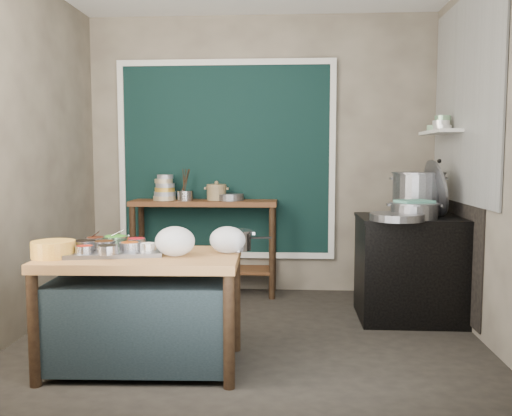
# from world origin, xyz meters

# --- Properties ---
(floor) EXTENTS (3.50, 3.00, 0.02)m
(floor) POSITION_xyz_m (0.00, 0.00, -0.01)
(floor) COLOR #2B2720
(floor) RESTS_ON ground
(back_wall) EXTENTS (3.50, 0.02, 2.80)m
(back_wall) POSITION_xyz_m (0.00, 1.51, 1.40)
(back_wall) COLOR gray
(back_wall) RESTS_ON floor
(left_wall) EXTENTS (0.02, 3.00, 2.80)m
(left_wall) POSITION_xyz_m (-1.76, 0.00, 1.40)
(left_wall) COLOR gray
(left_wall) RESTS_ON floor
(right_wall) EXTENTS (0.02, 3.00, 2.80)m
(right_wall) POSITION_xyz_m (1.76, 0.00, 1.40)
(right_wall) COLOR gray
(right_wall) RESTS_ON floor
(curtain_panel) EXTENTS (2.10, 0.02, 1.90)m
(curtain_panel) POSITION_xyz_m (-0.35, 1.47, 1.35)
(curtain_panel) COLOR black
(curtain_panel) RESTS_ON back_wall
(curtain_frame) EXTENTS (2.22, 0.03, 2.02)m
(curtain_frame) POSITION_xyz_m (-0.35, 1.46, 1.35)
(curtain_frame) COLOR beige
(curtain_frame) RESTS_ON back_wall
(tile_panel) EXTENTS (0.02, 1.70, 1.70)m
(tile_panel) POSITION_xyz_m (1.74, 0.55, 1.85)
(tile_panel) COLOR #B2B2AA
(tile_panel) RESTS_ON right_wall
(soot_patch) EXTENTS (0.01, 1.30, 1.30)m
(soot_patch) POSITION_xyz_m (1.74, 0.65, 0.70)
(soot_patch) COLOR black
(soot_patch) RESTS_ON right_wall
(wall_shelf) EXTENTS (0.22, 0.70, 0.03)m
(wall_shelf) POSITION_xyz_m (1.63, 0.85, 1.60)
(wall_shelf) COLOR beige
(wall_shelf) RESTS_ON right_wall
(prep_table) EXTENTS (1.28, 0.77, 0.75)m
(prep_table) POSITION_xyz_m (-0.65, -0.65, 0.38)
(prep_table) COLOR olive
(prep_table) RESTS_ON floor
(back_counter) EXTENTS (1.45, 0.40, 0.95)m
(back_counter) POSITION_xyz_m (-0.55, 1.28, 0.47)
(back_counter) COLOR #532D17
(back_counter) RESTS_ON floor
(stove_block) EXTENTS (0.90, 0.68, 0.85)m
(stove_block) POSITION_xyz_m (1.35, 0.55, 0.42)
(stove_block) COLOR black
(stove_block) RESTS_ON floor
(stove_top) EXTENTS (0.92, 0.69, 0.03)m
(stove_top) POSITION_xyz_m (1.35, 0.55, 0.86)
(stove_top) COLOR black
(stove_top) RESTS_ON stove_block
(condiment_tray) EXTENTS (0.68, 0.55, 0.03)m
(condiment_tray) POSITION_xyz_m (-0.84, -0.61, 0.76)
(condiment_tray) COLOR gray
(condiment_tray) RESTS_ON prep_table
(condiment_bowls) EXTENTS (0.55, 0.47, 0.07)m
(condiment_bowls) POSITION_xyz_m (-0.88, -0.60, 0.81)
(condiment_bowls) COLOR gray
(condiment_bowls) RESTS_ON condiment_tray
(yellow_basin) EXTENTS (0.28, 0.28, 0.10)m
(yellow_basin) POSITION_xyz_m (-1.18, -0.78, 0.80)
(yellow_basin) COLOR gold
(yellow_basin) RESTS_ON prep_table
(saucepan) EXTENTS (0.28, 0.28, 0.13)m
(saucepan) POSITION_xyz_m (-0.07, -0.43, 0.82)
(saucepan) COLOR gray
(saucepan) RESTS_ON prep_table
(plastic_bag_a) EXTENTS (0.30, 0.27, 0.19)m
(plastic_bag_a) POSITION_xyz_m (-0.42, -0.69, 0.85)
(plastic_bag_a) COLOR white
(plastic_bag_a) RESTS_ON prep_table
(plastic_bag_b) EXTENTS (0.30, 0.28, 0.18)m
(plastic_bag_b) POSITION_xyz_m (-0.10, -0.57, 0.84)
(plastic_bag_b) COLOR white
(plastic_bag_b) RESTS_ON prep_table
(bowl_stack) EXTENTS (0.23, 0.23, 0.26)m
(bowl_stack) POSITION_xyz_m (-0.95, 1.28, 1.06)
(bowl_stack) COLOR tan
(bowl_stack) RESTS_ON back_counter
(utensil_cup) EXTENTS (0.21, 0.21, 0.10)m
(utensil_cup) POSITION_xyz_m (-0.73, 1.26, 1.00)
(utensil_cup) COLOR gray
(utensil_cup) RESTS_ON back_counter
(ceramic_crock) EXTENTS (0.24, 0.24, 0.14)m
(ceramic_crock) POSITION_xyz_m (-0.43, 1.30, 1.02)
(ceramic_crock) COLOR olive
(ceramic_crock) RESTS_ON back_counter
(wide_bowl) EXTENTS (0.31, 0.31, 0.07)m
(wide_bowl) POSITION_xyz_m (-0.28, 1.29, 0.98)
(wide_bowl) COLOR gray
(wide_bowl) RESTS_ON back_counter
(stock_pot) EXTENTS (0.50, 0.50, 0.37)m
(stock_pot) POSITION_xyz_m (1.43, 0.76, 1.06)
(stock_pot) COLOR gray
(stock_pot) RESTS_ON stove_top
(pot_lid) EXTENTS (0.16, 0.49, 0.48)m
(pot_lid) POSITION_xyz_m (1.55, 0.63, 1.12)
(pot_lid) COLOR gray
(pot_lid) RESTS_ON stove_top
(steamer) EXTENTS (0.45, 0.45, 0.13)m
(steamer) POSITION_xyz_m (1.32, 0.40, 0.95)
(steamer) COLOR gray
(steamer) RESTS_ON stove_top
(green_cloth) EXTENTS (0.32, 0.28, 0.02)m
(green_cloth) POSITION_xyz_m (1.32, 0.40, 1.02)
(green_cloth) COLOR #4C8B78
(green_cloth) RESTS_ON steamer
(shallow_pan) EXTENTS (0.47, 0.47, 0.06)m
(shallow_pan) POSITION_xyz_m (1.15, 0.25, 0.91)
(shallow_pan) COLOR gray
(shallow_pan) RESTS_ON stove_top
(shelf_bowl_stack) EXTENTS (0.16, 0.16, 0.12)m
(shelf_bowl_stack) POSITION_xyz_m (1.63, 0.81, 1.67)
(shelf_bowl_stack) COLOR silver
(shelf_bowl_stack) RESTS_ON wall_shelf
(shelf_bowl_green) EXTENTS (0.19, 0.19, 0.05)m
(shelf_bowl_green) POSITION_xyz_m (1.63, 1.02, 1.64)
(shelf_bowl_green) COLOR gray
(shelf_bowl_green) RESTS_ON wall_shelf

